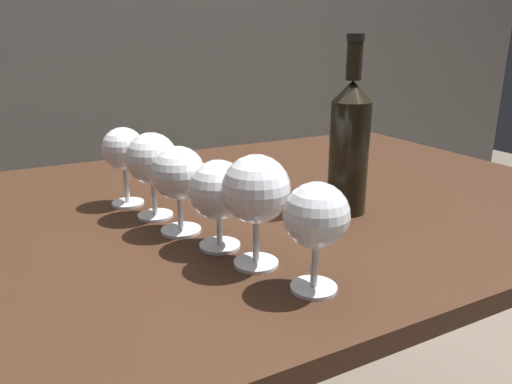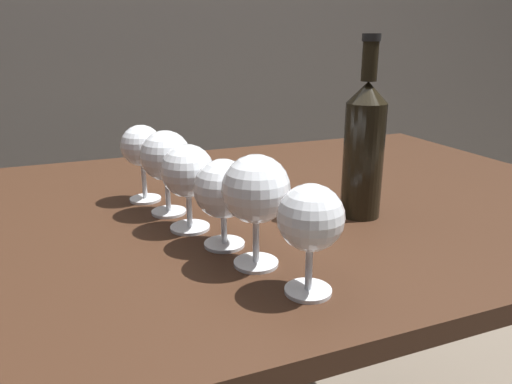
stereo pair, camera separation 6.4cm
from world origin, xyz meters
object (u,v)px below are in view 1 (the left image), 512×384
(wine_glass_rose, at_px, (151,159))
(wine_glass_chardonnay, at_px, (256,190))
(wine_glass_cabernet, at_px, (316,218))
(wine_glass_amber, at_px, (178,174))
(wine_glass_white, at_px, (123,151))
(wine_bottle, at_px, (349,145))
(wine_glass_port, at_px, (219,192))

(wine_glass_rose, bearing_deg, wine_glass_chardonnay, -74.87)
(wine_glass_chardonnay, bearing_deg, wine_glass_rose, 105.13)
(wine_glass_cabernet, distance_m, wine_glass_amber, 0.27)
(wine_glass_cabernet, xyz_separation_m, wine_glass_white, (-0.13, 0.43, 0.01))
(wine_glass_rose, bearing_deg, wine_glass_white, 107.59)
(wine_glass_cabernet, bearing_deg, wine_glass_white, 106.28)
(wine_glass_rose, xyz_separation_m, wine_bottle, (0.31, -0.14, 0.02))
(wine_glass_cabernet, relative_size, wine_glass_white, 0.95)
(wine_glass_chardonnay, bearing_deg, wine_glass_cabernet, -71.86)
(wine_glass_amber, xyz_separation_m, wine_bottle, (0.29, -0.05, 0.03))
(wine_glass_port, bearing_deg, wine_glass_amber, 110.31)
(wine_glass_port, distance_m, wine_bottle, 0.27)
(wine_glass_port, xyz_separation_m, wine_glass_amber, (-0.03, 0.08, 0.01))
(wine_glass_cabernet, relative_size, wine_bottle, 0.46)
(wine_glass_chardonnay, height_order, wine_bottle, wine_bottle)
(wine_glass_chardonnay, relative_size, wine_glass_rose, 1.05)
(wine_glass_port, xyz_separation_m, wine_bottle, (0.26, 0.04, 0.04))
(wine_glass_port, distance_m, wine_glass_rose, 0.18)
(wine_glass_chardonnay, relative_size, wine_bottle, 0.51)
(wine_bottle, bearing_deg, wine_glass_chardonnay, -155.02)
(wine_glass_amber, bearing_deg, wine_bottle, -9.40)
(wine_glass_chardonnay, bearing_deg, wine_bottle, 24.98)
(wine_glass_port, distance_m, wine_glass_white, 0.27)
(wine_glass_cabernet, distance_m, wine_glass_rose, 0.36)
(wine_glass_rose, xyz_separation_m, wine_glass_white, (-0.03, 0.08, 0.00))
(wine_glass_cabernet, distance_m, wine_glass_white, 0.45)
(wine_glass_chardonnay, bearing_deg, wine_glass_port, 104.68)
(wine_glass_cabernet, bearing_deg, wine_glass_amber, 107.83)
(wine_glass_white, bearing_deg, wine_glass_rose, -72.41)
(wine_glass_cabernet, height_order, wine_glass_rose, wine_glass_rose)
(wine_glass_chardonnay, distance_m, wine_glass_white, 0.35)
(wine_glass_chardonnay, height_order, wine_glass_rose, wine_glass_chardonnay)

